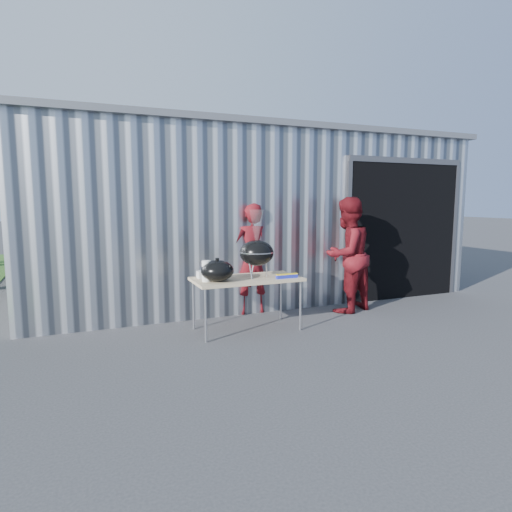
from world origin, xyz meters
name	(u,v)px	position (x,y,z in m)	size (l,w,h in m)	color
ground	(285,349)	(0.00, 0.00, 0.00)	(80.00, 80.00, 0.00)	#343437
building	(231,214)	(0.92, 4.59, 1.54)	(8.20, 6.20, 3.10)	silver
folding_table	(247,281)	(-0.15, 0.92, 0.71)	(1.50, 0.75, 0.75)	tan
kettle_grill	(257,248)	(-0.01, 0.89, 1.16)	(0.49, 0.49, 0.95)	black
grill_lid	(217,271)	(-0.61, 0.82, 0.89)	(0.44, 0.44, 0.32)	black
paper_towels	(206,271)	(-0.74, 0.87, 0.89)	(0.12, 0.12, 0.28)	white
white_tub	(205,274)	(-0.70, 1.12, 0.80)	(0.20, 0.15, 0.10)	white
foil_box	(287,276)	(0.36, 0.67, 0.78)	(0.32, 0.05, 0.06)	#1A24AD
person_cook	(250,259)	(0.25, 1.76, 0.89)	(0.65, 0.43, 1.78)	#5D0E15
person_bystander	(347,255)	(1.75, 1.26, 0.94)	(0.92, 0.71, 1.88)	#5D0E15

